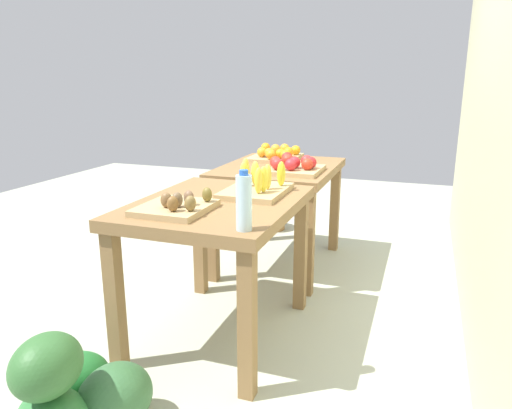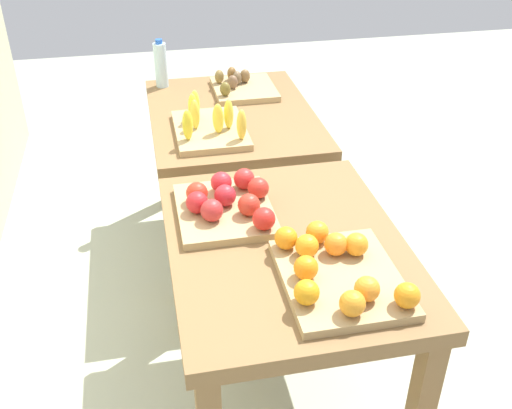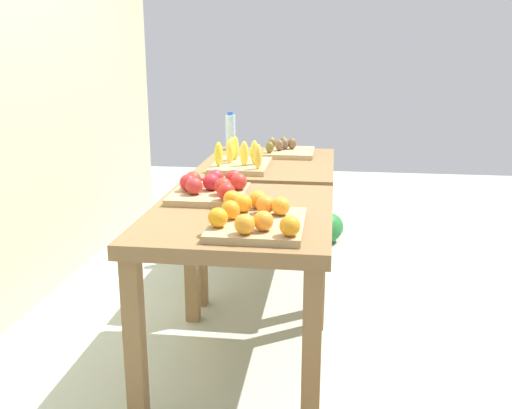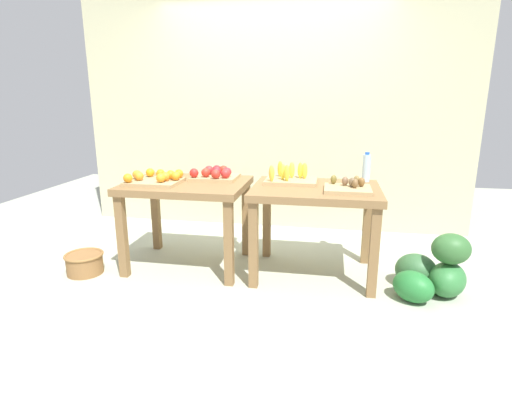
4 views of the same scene
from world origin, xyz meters
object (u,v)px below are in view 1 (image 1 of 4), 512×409
Objects in this scene: display_table_left at (279,181)px; water_bottle at (244,202)px; wicker_basket at (269,219)px; orange_bin at (276,155)px; display_table_right at (218,222)px; apple_bin at (294,166)px; watermelon_pile at (76,395)px; kiwi_bin at (177,206)px; banana_crate at (257,186)px.

water_bottle is at bearing 11.46° from display_table_left.
orange_bin is at bearing 22.96° from wicker_basket.
wicker_basket is (-2.37, -0.66, -0.80)m from water_bottle.
water_bottle is at bearing 13.02° from orange_bin.
display_table_right is at bearing 4.17° from orange_bin.
orange_bin is at bearing -175.83° from display_table_right.
display_table_left is 2.55× the size of apple_bin.
orange_bin is 2.36m from watermelon_pile.
display_table_left is 1.39m from kiwi_bin.
apple_bin is 1.34m from water_bottle.
display_table_right is at bearing 0.00° from display_table_left.
apple_bin is 1.19m from kiwi_bin.
banana_crate is 1.93m from wicker_basket.
water_bottle reaches higher than display_table_left.
watermelon_pile is at bearing -2.87° from orange_bin.
display_table_right is 3.18× the size of wicker_basket.
watermelon_pile is at bearing 2.74° from wicker_basket.
display_table_right is at bearing 159.94° from kiwi_bin.
kiwi_bin is 1.40× the size of water_bottle.
orange_bin reaches higher than wicker_basket.
apple_bin is 0.62× the size of watermelon_pile.
orange_bin is at bearing -168.03° from banana_crate.
display_table_left is 1.12m from display_table_right.
kiwi_bin reaches higher than wicker_basket.
wicker_basket is (-1.95, -0.35, -0.56)m from display_table_right.
display_table_right is 2.89× the size of kiwi_bin.
banana_crate is at bearing -2.39° from apple_bin.
apple_bin is at bearing 26.45° from wicker_basket.
water_bottle reaches higher than orange_bin.
orange_bin is 1.13× the size of apple_bin.
banana_crate reaches higher than display_table_left.
kiwi_bin is at bearing 6.63° from wicker_basket.
kiwi_bin is at bearing -25.83° from banana_crate.
orange_bin is 1.41× the size of wicker_basket.
kiwi_bin is (1.16, -0.26, -0.02)m from apple_bin.
display_table_left is 2.36× the size of banana_crate.
water_bottle is (0.65, 0.17, 0.08)m from banana_crate.
kiwi_bin is at bearing -12.71° from apple_bin.
display_table_right is 2.25× the size of orange_bin.
display_table_right is 2.36× the size of banana_crate.
apple_bin reaches higher than display_table_right.
display_table_left is 2.25× the size of orange_bin.
banana_crate reaches higher than kiwi_bin.
watermelon_pile is 2.02× the size of wicker_basket.
water_bottle is at bearing 68.13° from kiwi_bin.
apple_bin is at bearing 167.29° from kiwi_bin.
banana_crate is 0.54m from kiwi_bin.
apple_bin is 0.93× the size of banana_crate.
banana_crate is at bearing 162.76° from watermelon_pile.
display_table_left is 0.92m from banana_crate.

